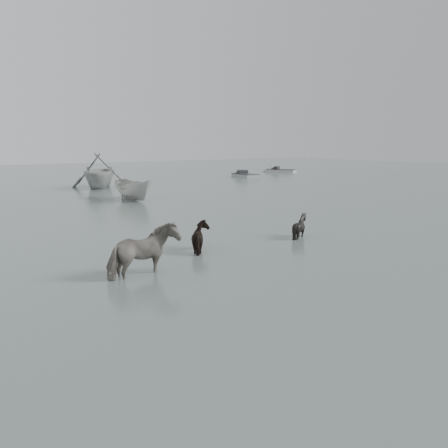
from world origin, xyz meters
The scene contains 8 objects.
ground centered at (0.00, 0.00, 0.00)m, with size 140.00×140.00×0.00m, color #53635F.
pony_pinto centered at (-3.45, 0.03, 0.89)m, with size 0.96×2.12×1.79m, color black.
pony_dark centered at (-0.46, 1.60, 0.65)m, with size 1.30×1.11×1.31m, color black.
pony_black centered at (3.95, 1.28, 0.62)m, with size 1.00×1.13×1.24m, color black.
rowboat_trail centered at (3.81, 24.94, 1.52)m, with size 4.98×5.77×3.04m, color #B0B3B0.
boat_small centered at (2.98, 15.94, 0.78)m, with size 1.53×4.06×1.57m, color #AFAFAA.
skiff_port centered at (20.63, 26.87, 0.38)m, with size 4.45×1.60×0.75m, color #999C99, non-canonical shape.
skiff_star centered at (29.21, 30.61, 0.38)m, with size 5.01×1.60×0.75m, color #AFAEAA, non-canonical shape.
Camera 1 is at (-8.41, -11.30, 3.80)m, focal length 35.00 mm.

